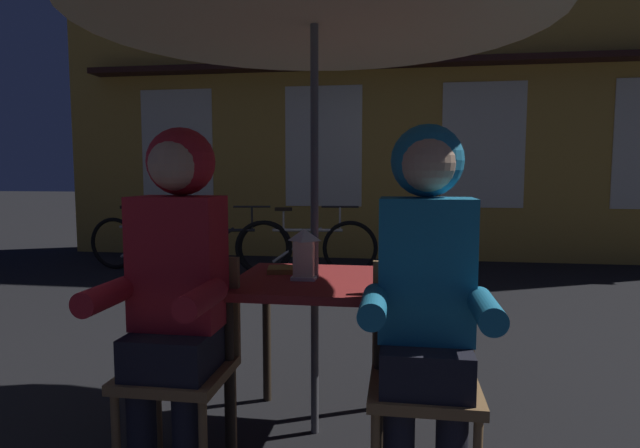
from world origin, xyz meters
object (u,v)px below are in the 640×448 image
cafe_table (315,300)px  lantern (304,253)px  bicycle_second (220,247)px  person_left_hooded (176,269)px  person_right_hooded (426,276)px  chair_right (424,366)px  bicycle_third (307,247)px  chair_left (184,353)px  book (289,270)px  bicycle_nearest (150,243)px

cafe_table → lantern: 0.23m
lantern → bicycle_second: size_ratio=0.14×
person_left_hooded → bicycle_second: 4.24m
lantern → person_right_hooded: bearing=-37.3°
person_right_hooded → chair_right: bearing=90.0°
person_left_hooded → chair_right: bearing=3.4°
person_right_hooded → bicycle_second: (-2.22, 4.02, -0.50)m
bicycle_second → bicycle_third: bearing=9.0°
lantern → person_left_hooded: bearing=-137.8°
chair_left → book: 0.65m
bicycle_second → chair_left: bearing=-72.4°
bicycle_second → person_left_hooded: bearing=-72.6°
lantern → bicycle_third: bearing=99.9°
lantern → bicycle_third: 3.88m
chair_right → person_left_hooded: 1.03m
lantern → book: lantern is taller
chair_right → bicycle_second: 4.55m
book → lantern: bearing=-65.6°
cafe_table → person_left_hooded: person_left_hooded is taller
chair_left → person_left_hooded: person_left_hooded is taller
bicycle_nearest → book: 4.48m
lantern → book: (-0.11, 0.15, -0.11)m
person_right_hooded → bicycle_third: bearing=105.8°
cafe_table → person_left_hooded: (-0.48, -0.43, 0.21)m
chair_right → bicycle_third: size_ratio=0.52×
cafe_table → bicycle_third: bicycle_third is taller
cafe_table → person_right_hooded: size_ratio=0.53×
bicycle_third → bicycle_second: bearing=-171.0°
bicycle_second → bicycle_third: same height
lantern → person_left_hooded: person_left_hooded is taller
person_left_hooded → bicycle_nearest: bearing=118.0°
lantern → bicycle_nearest: bearing=125.0°
cafe_table → chair_left: size_ratio=0.85×
cafe_table → bicycle_nearest: 4.66m
chair_left → bicycle_nearest: size_ratio=0.52×
chair_right → bicycle_nearest: (-3.19, 4.15, -0.14)m
chair_right → person_left_hooded: size_ratio=0.62×
chair_right → bicycle_nearest: bearing=127.6°
person_left_hooded → bicycle_second: bearing=107.4°
chair_right → bicycle_nearest: size_ratio=0.52×
chair_left → bicycle_second: 4.16m
chair_right → lantern: bearing=146.9°
lantern → chair_left: size_ratio=0.27×
person_right_hooded → book: person_right_hooded is taller
bicycle_third → bicycle_nearest: bearing=179.5°
chair_right → bicycle_nearest: chair_right is taller
bicycle_third → person_left_hooded: bearing=-87.0°
chair_left → person_left_hooded: 0.36m
cafe_table → chair_left: bearing=-142.5°
bicycle_second → lantern: bearing=-64.9°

